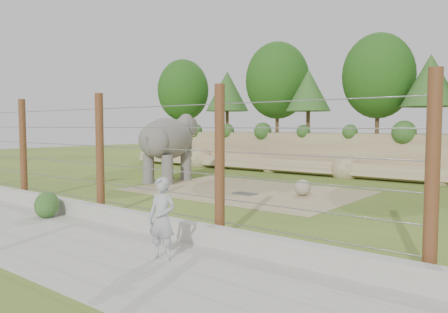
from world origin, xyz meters
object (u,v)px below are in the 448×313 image
Objects in this scene: stone_ball at (303,188)px; elephant at (167,148)px; zookeeper at (162,219)px; barrier_fence at (100,155)px.

elephant is at bearing -178.83° from stone_ball.
stone_ball is 9.96m from zookeeper.
barrier_fence reaches higher than elephant.
barrier_fence is (4.67, -7.59, 0.23)m from elephant.
elephant is at bearing 123.30° from zookeeper.
elephant is 6.41× the size of stone_ball.
barrier_fence is (-3.23, -7.75, 1.64)m from stone_ball.
stone_ball is 0.03× the size of barrier_fence.
elephant is 8.02m from stone_ball.
stone_ball is 0.37× the size of zookeeper.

